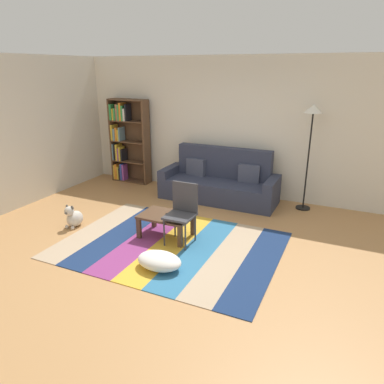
{
  "coord_description": "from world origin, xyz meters",
  "views": [
    {
      "loc": [
        2.16,
        -4.25,
        2.47
      ],
      "look_at": [
        -0.03,
        0.49,
        0.65
      ],
      "focal_mm": 33.51,
      "sensor_mm": 36.0,
      "label": 1
    }
  ],
  "objects_px": {
    "dog": "(74,217)",
    "folding_chair": "(182,208)",
    "tv_remote": "(167,216)",
    "couch": "(220,183)",
    "coffee_table": "(166,218)",
    "pouf": "(159,261)",
    "standing_lamp": "(312,123)",
    "bookshelf": "(126,141)"
  },
  "relations": [
    {
      "from": "dog",
      "to": "folding_chair",
      "type": "xyz_separation_m",
      "value": [
        1.84,
        0.27,
        0.37
      ]
    },
    {
      "from": "dog",
      "to": "tv_remote",
      "type": "relative_size",
      "value": 2.65
    },
    {
      "from": "couch",
      "to": "coffee_table",
      "type": "bearing_deg",
      "value": -94.44
    },
    {
      "from": "pouf",
      "to": "standing_lamp",
      "type": "xyz_separation_m",
      "value": [
        1.36,
        2.95,
        1.45
      ]
    },
    {
      "from": "coffee_table",
      "to": "tv_remote",
      "type": "height_order",
      "value": "tv_remote"
    },
    {
      "from": "coffee_table",
      "to": "pouf",
      "type": "distance_m",
      "value": 0.95
    },
    {
      "from": "coffee_table",
      "to": "couch",
      "type": "bearing_deg",
      "value": 85.56
    },
    {
      "from": "pouf",
      "to": "tv_remote",
      "type": "bearing_deg",
      "value": 112.12
    },
    {
      "from": "couch",
      "to": "bookshelf",
      "type": "height_order",
      "value": "bookshelf"
    },
    {
      "from": "dog",
      "to": "standing_lamp",
      "type": "xyz_separation_m",
      "value": [
        3.28,
        2.39,
        1.41
      ]
    },
    {
      "from": "couch",
      "to": "coffee_table",
      "type": "relative_size",
      "value": 2.9
    },
    {
      "from": "pouf",
      "to": "bookshelf",
      "type": "bearing_deg",
      "value": 130.18
    },
    {
      "from": "couch",
      "to": "standing_lamp",
      "type": "distance_m",
      "value": 2.02
    },
    {
      "from": "bookshelf",
      "to": "dog",
      "type": "xyz_separation_m",
      "value": [
        0.66,
        -2.5,
        -0.77
      ]
    },
    {
      "from": "couch",
      "to": "dog",
      "type": "relative_size",
      "value": 5.69
    },
    {
      "from": "couch",
      "to": "tv_remote",
      "type": "distance_m",
      "value": 1.96
    },
    {
      "from": "couch",
      "to": "dog",
      "type": "bearing_deg",
      "value": -127.48
    },
    {
      "from": "couch",
      "to": "bookshelf",
      "type": "distance_m",
      "value": 2.45
    },
    {
      "from": "dog",
      "to": "standing_lamp",
      "type": "bearing_deg",
      "value": 36.1
    },
    {
      "from": "standing_lamp",
      "to": "coffee_table",
      "type": "bearing_deg",
      "value": -129.7
    },
    {
      "from": "pouf",
      "to": "folding_chair",
      "type": "xyz_separation_m",
      "value": [
        -0.08,
        0.83,
        0.42
      ]
    },
    {
      "from": "tv_remote",
      "to": "coffee_table",
      "type": "bearing_deg",
      "value": 106.46
    },
    {
      "from": "couch",
      "to": "coffee_table",
      "type": "distance_m",
      "value": 1.91
    },
    {
      "from": "pouf",
      "to": "folding_chair",
      "type": "height_order",
      "value": "folding_chair"
    },
    {
      "from": "coffee_table",
      "to": "pouf",
      "type": "bearing_deg",
      "value": -66.74
    },
    {
      "from": "folding_chair",
      "to": "pouf",
      "type": "bearing_deg",
      "value": -48.1
    },
    {
      "from": "coffee_table",
      "to": "standing_lamp",
      "type": "height_order",
      "value": "standing_lamp"
    },
    {
      "from": "bookshelf",
      "to": "folding_chair",
      "type": "relative_size",
      "value": 2.04
    },
    {
      "from": "couch",
      "to": "tv_remote",
      "type": "relative_size",
      "value": 15.07
    },
    {
      "from": "standing_lamp",
      "to": "tv_remote",
      "type": "xyz_separation_m",
      "value": [
        -1.69,
        -2.13,
        -1.2
      ]
    },
    {
      "from": "bookshelf",
      "to": "tv_remote",
      "type": "distance_m",
      "value": 3.22
    },
    {
      "from": "coffee_table",
      "to": "tv_remote",
      "type": "bearing_deg",
      "value": -49.5
    },
    {
      "from": "couch",
      "to": "tv_remote",
      "type": "height_order",
      "value": "couch"
    },
    {
      "from": "coffee_table",
      "to": "pouf",
      "type": "height_order",
      "value": "coffee_table"
    },
    {
      "from": "tv_remote",
      "to": "folding_chair",
      "type": "xyz_separation_m",
      "value": [
        0.26,
        0.02,
        0.16
      ]
    },
    {
      "from": "couch",
      "to": "pouf",
      "type": "xyz_separation_m",
      "value": [
        0.22,
        -2.77,
        -0.22
      ]
    },
    {
      "from": "bookshelf",
      "to": "tv_remote",
      "type": "relative_size",
      "value": 12.22
    },
    {
      "from": "couch",
      "to": "standing_lamp",
      "type": "height_order",
      "value": "standing_lamp"
    },
    {
      "from": "bookshelf",
      "to": "dog",
      "type": "distance_m",
      "value": 2.69
    },
    {
      "from": "couch",
      "to": "folding_chair",
      "type": "distance_m",
      "value": 1.95
    },
    {
      "from": "dog",
      "to": "bookshelf",
      "type": "bearing_deg",
      "value": 104.81
    },
    {
      "from": "dog",
      "to": "pouf",
      "type": "bearing_deg",
      "value": -16.16
    }
  ]
}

